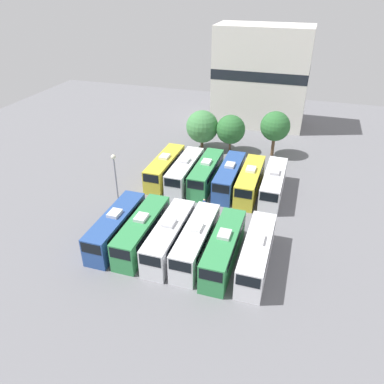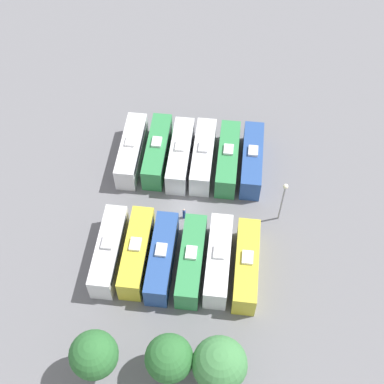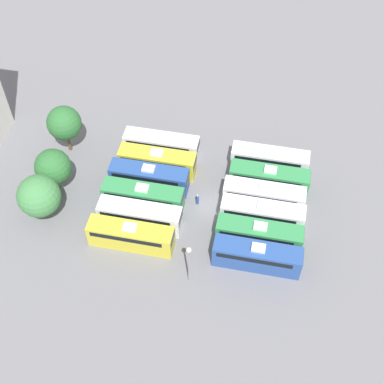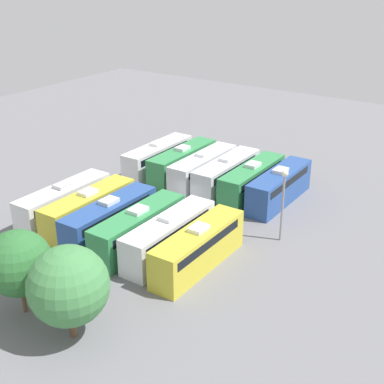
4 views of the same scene
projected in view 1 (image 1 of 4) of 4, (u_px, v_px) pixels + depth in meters
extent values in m
plane|color=slate|center=(202.00, 215.00, 46.17)|extent=(108.32, 108.32, 0.00)
cube|color=#284C93|center=(116.00, 227.00, 41.14)|extent=(2.49, 10.27, 3.32)
cube|color=black|center=(117.00, 219.00, 40.88)|extent=(2.53, 8.73, 0.73)
cube|color=black|center=(91.00, 249.00, 36.46)|extent=(2.19, 0.08, 1.16)
cube|color=silver|center=(115.00, 213.00, 40.22)|extent=(1.20, 1.60, 0.35)
cube|color=#338C4C|center=(142.00, 231.00, 40.45)|extent=(2.49, 10.27, 3.32)
cube|color=black|center=(143.00, 223.00, 40.19)|extent=(2.53, 8.73, 0.73)
cube|color=black|center=(120.00, 254.00, 35.77)|extent=(2.19, 0.08, 1.16)
cube|color=silver|center=(141.00, 217.00, 39.53)|extent=(1.20, 1.60, 0.35)
cube|color=silver|center=(169.00, 237.00, 39.61)|extent=(2.49, 10.27, 3.32)
cube|color=black|center=(170.00, 228.00, 39.34)|extent=(2.53, 8.73, 0.73)
cube|color=black|center=(150.00, 261.00, 34.92)|extent=(2.19, 0.08, 1.16)
cube|color=silver|center=(169.00, 223.00, 38.68)|extent=(1.20, 1.60, 0.35)
cube|color=silver|center=(196.00, 241.00, 38.97)|extent=(2.49, 10.27, 3.32)
cube|color=black|center=(197.00, 233.00, 38.70)|extent=(2.53, 8.73, 0.73)
cube|color=black|center=(180.00, 266.00, 34.28)|extent=(2.19, 0.08, 1.16)
cube|color=white|center=(196.00, 227.00, 38.04)|extent=(1.20, 1.60, 0.35)
cube|color=#338C4C|center=(224.00, 249.00, 37.90)|extent=(2.49, 10.27, 3.32)
cube|color=black|center=(225.00, 240.00, 37.64)|extent=(2.53, 8.73, 0.73)
cube|color=black|center=(211.00, 276.00, 33.22)|extent=(2.19, 0.08, 1.16)
cube|color=silver|center=(224.00, 234.00, 36.98)|extent=(1.20, 1.60, 0.35)
cube|color=silver|center=(256.00, 254.00, 37.27)|extent=(2.49, 10.27, 3.32)
cube|color=black|center=(258.00, 245.00, 37.00)|extent=(2.53, 8.73, 0.73)
cube|color=black|center=(248.00, 282.00, 32.58)|extent=(2.19, 0.08, 1.16)
cube|color=white|center=(258.00, 239.00, 36.34)|extent=(1.20, 1.60, 0.35)
cube|color=gold|center=(165.00, 168.00, 53.61)|extent=(2.49, 10.27, 3.32)
cube|color=black|center=(165.00, 161.00, 53.35)|extent=(2.53, 8.73, 0.73)
cube|color=black|center=(151.00, 179.00, 48.93)|extent=(2.19, 0.08, 1.16)
cube|color=white|center=(165.00, 156.00, 52.69)|extent=(1.20, 1.60, 0.35)
cube|color=white|center=(185.00, 172.00, 52.56)|extent=(2.49, 10.27, 3.32)
cube|color=black|center=(186.00, 165.00, 52.30)|extent=(2.53, 8.73, 0.73)
cube|color=black|center=(172.00, 183.00, 47.88)|extent=(2.19, 0.08, 1.16)
cube|color=silver|center=(185.00, 160.00, 51.64)|extent=(1.20, 1.60, 0.35)
cube|color=#338C4C|center=(206.00, 174.00, 52.11)|extent=(2.49, 10.27, 3.32)
cube|color=black|center=(207.00, 167.00, 51.84)|extent=(2.53, 8.73, 0.73)
cube|color=black|center=(195.00, 185.00, 47.42)|extent=(2.19, 0.08, 1.16)
cube|color=white|center=(206.00, 162.00, 51.18)|extent=(1.20, 1.60, 0.35)
cube|color=#284C93|center=(229.00, 177.00, 51.27)|extent=(2.49, 10.27, 3.32)
cube|color=black|center=(230.00, 170.00, 51.01)|extent=(2.53, 8.73, 0.73)
cube|color=black|center=(221.00, 189.00, 46.58)|extent=(2.19, 0.08, 1.16)
cube|color=silver|center=(230.00, 165.00, 50.34)|extent=(1.20, 1.60, 0.35)
cube|color=gold|center=(250.00, 181.00, 50.20)|extent=(2.49, 10.27, 3.32)
cube|color=black|center=(251.00, 174.00, 49.93)|extent=(2.53, 8.73, 0.73)
cube|color=black|center=(243.00, 194.00, 45.51)|extent=(2.19, 0.08, 1.16)
cube|color=white|center=(251.00, 169.00, 49.27)|extent=(1.20, 1.60, 0.35)
cube|color=silver|center=(273.00, 184.00, 49.53)|extent=(2.49, 10.27, 3.32)
cube|color=black|center=(274.00, 177.00, 49.26)|extent=(2.53, 8.73, 0.73)
cube|color=black|center=(269.00, 197.00, 44.84)|extent=(2.19, 0.08, 1.16)
cube|color=#B2B2B7|center=(275.00, 172.00, 48.60)|extent=(1.20, 1.60, 0.35)
cylinder|color=navy|center=(204.00, 206.00, 46.62)|extent=(0.36, 0.36, 1.49)
sphere|color=tan|center=(204.00, 200.00, 46.18)|extent=(0.24, 0.24, 0.24)
cylinder|color=gray|center=(116.00, 180.00, 47.38)|extent=(0.20, 0.20, 6.22)
sphere|color=#EAE5C6|center=(113.00, 157.00, 45.72)|extent=(0.60, 0.60, 0.60)
cylinder|color=brown|center=(202.00, 143.00, 63.22)|extent=(0.49, 0.49, 2.05)
sphere|color=#428447|center=(202.00, 127.00, 61.76)|extent=(5.33, 5.33, 5.33)
cylinder|color=brown|center=(230.00, 145.00, 61.91)|extent=(0.32, 0.32, 2.32)
sphere|color=#2D6B33|center=(231.00, 129.00, 60.49)|extent=(4.70, 4.70, 4.70)
cylinder|color=brown|center=(273.00, 146.00, 60.52)|extent=(0.52, 0.52, 3.37)
sphere|color=#2D6B33|center=(275.00, 126.00, 58.84)|extent=(4.67, 4.67, 4.67)
cube|color=silver|center=(261.00, 77.00, 69.90)|extent=(17.14, 8.69, 18.10)
cube|color=black|center=(261.00, 72.00, 69.44)|extent=(17.20, 8.75, 1.80)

